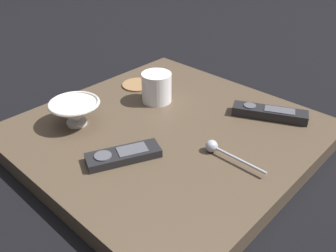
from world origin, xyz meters
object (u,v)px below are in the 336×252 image
Objects in this scene: tv_remote_near at (269,113)px; tv_remote_far at (123,155)px; teaspoon at (216,148)px; drink_coaster at (138,85)px; coffee_mug at (157,87)px; cereal_bowl at (75,112)px.

tv_remote_near is 0.41m from tv_remote_far.
teaspoon is 0.41m from drink_coaster.
tv_remote_far is at bearing 119.33° from coffee_mug.
coffee_mug is 0.49× the size of tv_remote_far.
tv_remote_near is 1.12× the size of tv_remote_far.
coffee_mug is 0.29m from teaspoon.
cereal_bowl is 0.75× the size of tv_remote_far.
cereal_bowl is 0.67× the size of tv_remote_near.
cereal_bowl is 0.36m from teaspoon.
tv_remote_far is 1.80× the size of drink_coaster.
cereal_bowl is 0.27m from drink_coaster.
cereal_bowl is at bearing 22.68° from teaspoon.
tv_remote_near is (-0.01, -0.23, -0.00)m from teaspoon.
tv_remote_near is at bearing -165.05° from drink_coaster.
tv_remote_far is (-0.20, 0.02, -0.03)m from cereal_bowl.
tv_remote_near reaches higher than tv_remote_far.
teaspoon is at bearing 162.02° from coffee_mug.
tv_remote_far is (-0.14, 0.25, -0.03)m from coffee_mug.
coffee_mug is 0.12m from drink_coaster.
tv_remote_near is at bearing -110.59° from tv_remote_far.
coffee_mug is at bearing -104.84° from cereal_bowl.
teaspoon is (-0.28, 0.09, -0.03)m from coffee_mug.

